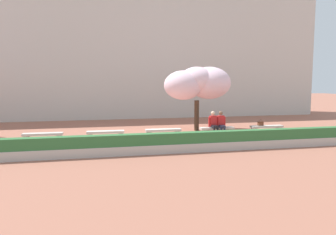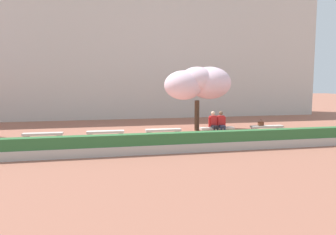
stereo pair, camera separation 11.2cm
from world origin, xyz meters
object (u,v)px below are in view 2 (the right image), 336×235
object	(u,v)px
stone_bench_near_east	(163,132)
handbag	(261,123)
stone_bench_center	(105,134)
person_seated_right	(221,123)
stone_bench_far_east	(267,128)
person_seated_left	(214,123)
cherry_tree_main	(199,83)
stone_bench_near_west	(43,136)
stone_bench_east_end	(217,130)

from	to	relation	value
stone_bench_near_east	handbag	world-z (taller)	handbag
stone_bench_center	person_seated_right	world-z (taller)	person_seated_right
stone_bench_center	stone_bench_near_east	world-z (taller)	same
handbag	stone_bench_far_east	bearing A→B (deg)	-4.37
person_seated_left	handbag	world-z (taller)	person_seated_left
stone_bench_far_east	cherry_tree_main	distance (m)	4.52
stone_bench_near_east	person_seated_left	distance (m)	2.68
stone_bench_near_east	person_seated_right	size ratio (longest dim) A/B	1.40
person_seated_right	cherry_tree_main	size ratio (longest dim) A/B	0.33
stone_bench_near_west	handbag	world-z (taller)	handbag
person_seated_left	cherry_tree_main	size ratio (longest dim) A/B	0.33
stone_bench_east_end	stone_bench_far_east	size ratio (longest dim) A/B	1.00
stone_bench_far_east	stone_bench_center	bearing A→B (deg)	180.00
cherry_tree_main	person_seated_right	bearing A→B (deg)	-75.18
stone_bench_near_west	handbag	size ratio (longest dim) A/B	5.32
stone_bench_far_east	person_seated_right	world-z (taller)	person_seated_right
stone_bench_near_west	stone_bench_near_east	world-z (taller)	same
stone_bench_center	stone_bench_east_end	xyz separation A→B (m)	(5.72, -0.00, 0.00)
stone_bench_center	person_seated_left	xyz separation A→B (m)	(5.51, -0.05, 0.40)
handbag	stone_bench_center	bearing A→B (deg)	-179.81
stone_bench_center	handbag	bearing A→B (deg)	0.19
stone_bench_east_end	person_seated_right	distance (m)	0.45
stone_bench_near_west	stone_bench_near_east	distance (m)	5.72
person_seated_right	cherry_tree_main	distance (m)	2.99
stone_bench_east_end	stone_bench_near_west	bearing A→B (deg)	180.00
person_seated_right	person_seated_left	bearing A→B (deg)	-179.99
stone_bench_far_east	cherry_tree_main	xyz separation A→B (m)	(-3.21, 2.07, 2.42)
person_seated_right	handbag	bearing A→B (deg)	2.00
stone_bench_center	person_seated_right	distance (m)	5.94
stone_bench_far_east	handbag	size ratio (longest dim) A/B	5.32
stone_bench_east_end	person_seated_left	size ratio (longest dim) A/B	1.40
stone_bench_near_west	stone_bench_east_end	bearing A→B (deg)	0.00
stone_bench_east_end	stone_bench_near_east	bearing A→B (deg)	-180.00
stone_bench_far_east	cherry_tree_main	bearing A→B (deg)	147.24
person_seated_left	stone_bench_near_west	bearing A→B (deg)	179.63
stone_bench_center	cherry_tree_main	distance (m)	6.24
stone_bench_near_west	cherry_tree_main	xyz separation A→B (m)	(8.23, 2.07, 2.42)
person_seated_left	handbag	distance (m)	2.72
stone_bench_center	cherry_tree_main	bearing A→B (deg)	21.04
stone_bench_near_east	stone_bench_far_east	distance (m)	5.72
stone_bench_far_east	person_seated_left	world-z (taller)	person_seated_left
stone_bench_east_end	person_seated_left	bearing A→B (deg)	-165.83
stone_bench_east_end	cherry_tree_main	world-z (taller)	cherry_tree_main
person_seated_right	stone_bench_near_west	bearing A→B (deg)	179.65
handbag	stone_bench_near_east	bearing A→B (deg)	-179.71
stone_bench_east_end	handbag	world-z (taller)	handbag
person_seated_right	cherry_tree_main	xyz separation A→B (m)	(-0.56, 2.12, 2.03)
stone_bench_near_east	handbag	size ratio (longest dim) A/B	5.32
stone_bench_east_end	person_seated_left	distance (m)	0.45
person_seated_left	person_seated_right	xyz separation A→B (m)	(0.42, 0.00, 0.00)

